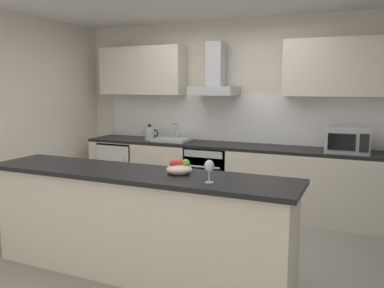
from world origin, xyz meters
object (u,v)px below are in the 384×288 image
Objects in this scene: refrigerator at (124,169)px; sink at (173,139)px; oven at (211,175)px; range_hood at (215,79)px; kettle at (150,133)px; wine_glass at (209,167)px; microwave at (348,140)px; fruit_bowl at (179,168)px.

sink is (0.84, 0.01, 0.50)m from refrigerator.
oven is 1.33m from range_hood.
kettle is (-0.95, -0.03, 0.55)m from oven.
kettle is at bearing -3.63° from refrigerator.
wine_glass is (0.87, -2.39, -0.71)m from range_hood.
microwave reaches higher than refrigerator.
microwave is 2.38m from fruit_bowl.
oven is 2.50m from wine_glass.
fruit_bowl is at bearing -121.19° from microwave.
sink reaches higher than refrigerator.
microwave reaches higher than sink.
microwave is at bearing -0.91° from oven.
fruit_bowl is (1.46, -2.03, -0.01)m from kettle.
refrigerator is at bearing -174.73° from range_hood.
oven is at bearing 179.09° from microwave.
kettle is at bearing -179.88° from microwave.
sink reaches higher than fruit_bowl.
microwave is 2.27× the size of fruit_bowl.
refrigerator is 0.76m from kettle.
refrigerator is at bearing 176.37° from kettle.
sink is 2.36m from fruit_bowl.
sink is at bearing 118.19° from fruit_bowl.
fruit_bowl reaches higher than oven.
oven reaches higher than refrigerator.
oven is 1.60× the size of microwave.
oven is 1.09m from kettle.
refrigerator is 1.98m from range_hood.
kettle is 1.31× the size of fruit_bowl.
sink is 0.36m from kettle.
microwave reaches higher than kettle.
microwave is 2.35m from sink.
oven is at bearing 110.94° from wine_glass.
wine_glass is (1.81, -2.23, 0.07)m from kettle.
wine_glass is at bearing -69.06° from oven.
oven is 0.76m from sink.
microwave is 2.81× the size of wine_glass.
microwave is at bearing -0.45° from refrigerator.
refrigerator is (-1.43, -0.00, -0.03)m from oven.
oven is 1.11× the size of range_hood.
sink reaches higher than wine_glass.
microwave is at bearing 0.12° from kettle.
oven is at bearing 0.11° from refrigerator.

